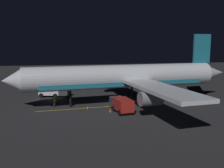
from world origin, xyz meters
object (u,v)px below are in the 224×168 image
airliner (127,77)px  traffic_cone_near_right (110,111)px  traffic_cone_near_left (88,108)px  ground_crew_worker (54,102)px  catering_truck (122,105)px  baggage_truck (53,90)px

airliner → traffic_cone_near_right: 8.37m
traffic_cone_near_left → ground_crew_worker: bearing=62.7°
traffic_cone_near_left → catering_truck: bearing=-119.6°
baggage_truck → traffic_cone_near_right: bearing=-147.9°
airliner → catering_truck: size_ratio=7.06×
airliner → traffic_cone_near_left: 9.07m
baggage_truck → traffic_cone_near_left: baggage_truck is taller
catering_truck → traffic_cone_near_left: catering_truck is taller
ground_crew_worker → traffic_cone_near_left: ground_crew_worker is taller
catering_truck → traffic_cone_near_right: bearing=86.9°
ground_crew_worker → traffic_cone_near_left: bearing=-117.3°
catering_truck → ground_crew_worker: 11.55m
airliner → catering_truck: bearing=158.0°
airliner → traffic_cone_near_right: size_ratio=74.85×
ground_crew_worker → baggage_truck: bearing=2.3°
airliner → traffic_cone_near_left: airliner is taller
ground_crew_worker → traffic_cone_near_right: 10.00m
catering_truck → traffic_cone_near_right: (0.10, 1.77, -0.90)m
airliner → traffic_cone_near_left: bearing=113.0°
airliner → ground_crew_worker: 13.09m
catering_truck → ground_crew_worker: bearing=61.6°
airliner → traffic_cone_near_right: (-5.81, 4.15, -4.36)m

